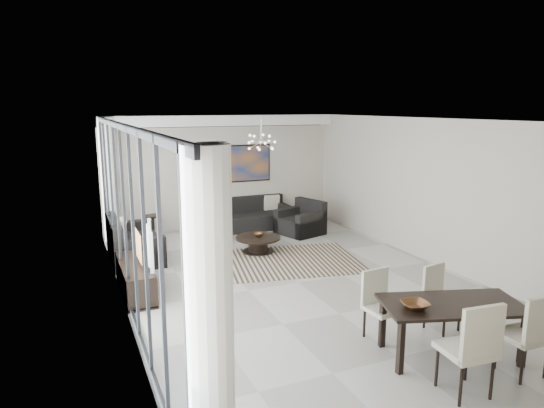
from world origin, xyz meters
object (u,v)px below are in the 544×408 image
sofa_main (248,218)px  tv_console (135,278)px  television (143,245)px  coffee_table (258,244)px  dining_table (452,310)px

sofa_main → tv_console: 4.76m
television → coffee_table: bearing=-53.6°
sofa_main → dining_table: (0.05, -7.17, 0.36)m
television → dining_table: size_ratio=0.59×
sofa_main → coffee_table: bearing=-104.6°
sofa_main → dining_table: 7.18m
sofa_main → television: 4.72m
dining_table → coffee_table: bearing=96.5°
coffee_table → television: 3.05m
sofa_main → dining_table: bearing=-89.6°
sofa_main → television: bearing=-132.3°
dining_table → sofa_main: bearing=90.4°
coffee_table → television: (-2.62, -1.42, 0.65)m
sofa_main → tv_console: (-3.32, -3.41, -0.01)m
sofa_main → television: (-3.16, -3.47, 0.58)m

